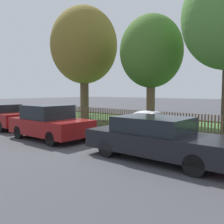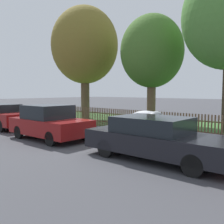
{
  "view_description": "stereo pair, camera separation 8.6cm",
  "coord_description": "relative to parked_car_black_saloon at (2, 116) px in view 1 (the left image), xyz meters",
  "views": [
    {
      "loc": [
        7.18,
        -7.57,
        2.05
      ],
      "look_at": [
        -0.3,
        1.03,
        1.1
      ],
      "focal_mm": 40.0,
      "sensor_mm": 36.0,
      "label": 1
    },
    {
      "loc": [
        7.24,
        -7.51,
        2.05
      ],
      "look_at": [
        -0.3,
        1.03,
        1.1
      ],
      "focal_mm": 40.0,
      "sensor_mm": 36.0,
      "label": 2
    }
  ],
  "objects": [
    {
      "name": "tree_nearest_kerb",
      "position": [
        -0.21,
        6.37,
        4.7
      ],
      "size": [
        4.9,
        4.9,
        8.25
      ],
      "color": "brown",
      "rests_on": "ground"
    },
    {
      "name": "grass_strip",
      "position": [
        6.45,
        7.56,
        -0.69
      ],
      "size": [
        37.45,
        6.88,
        0.01
      ],
      "primitive_type": "cube",
      "color": "#3D7033",
      "rests_on": "ground"
    },
    {
      "name": "parked_car_navy_estate",
      "position": [
        4.69,
        -0.17,
        0.03
      ],
      "size": [
        3.74,
        1.86,
        1.46
      ],
      "rotation": [
        0.0,
        0.0,
        0.02
      ],
      "color": "maroon",
      "rests_on": "ground"
    },
    {
      "name": "ground_plane",
      "position": [
        6.45,
        1.18,
        -0.69
      ],
      "size": [
        120.0,
        120.0,
        0.0
      ],
      "primitive_type": "plane",
      "color": "#424247"
    },
    {
      "name": "covered_motorcycle",
      "position": [
        7.47,
        3.17,
        0.02
      ],
      "size": [
        2.1,
        0.87,
        1.17
      ],
      "rotation": [
        0.0,
        0.0,
        -0.01
      ],
      "color": "black",
      "rests_on": "ground"
    },
    {
      "name": "tree_behind_motorcycle",
      "position": [
        5.13,
        7.11,
        3.8
      ],
      "size": [
        3.93,
        3.93,
        6.79
      ],
      "color": "brown",
      "rests_on": "ground"
    },
    {
      "name": "parked_car_black_saloon",
      "position": [
        0.0,
        0.0,
        0.0
      ],
      "size": [
        4.05,
        1.68,
        1.33
      ],
      "rotation": [
        0.0,
        0.0,
        0.01
      ],
      "color": "maroon",
      "rests_on": "ground"
    },
    {
      "name": "kerb_stone",
      "position": [
        6.45,
        1.28,
        -0.63
      ],
      "size": [
        37.45,
        0.2,
        0.12
      ],
      "primitive_type": "cube",
      "color": "#B2ADA3",
      "rests_on": "ground"
    },
    {
      "name": "park_fence",
      "position": [
        6.45,
        4.13,
        -0.15
      ],
      "size": [
        37.45,
        0.05,
        1.08
      ],
      "color": "brown",
      "rests_on": "ground"
    },
    {
      "name": "parked_car_red_compact",
      "position": [
        9.82,
        0.08,
        -0.04
      ],
      "size": [
        4.54,
        1.84,
        1.28
      ],
      "rotation": [
        0.0,
        0.0,
        0.02
      ],
      "color": "black",
      "rests_on": "ground"
    }
  ]
}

